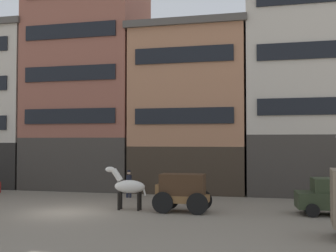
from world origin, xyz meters
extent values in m
plane|color=slate|center=(0.00, 0.00, 0.00)|extent=(120.00, 120.00, 0.00)
cube|color=#38332D|center=(-3.77, 11.38, 1.97)|extent=(8.52, 6.89, 3.94)
cube|color=brown|center=(-3.77, 11.38, 10.23)|extent=(8.52, 6.89, 12.57)
cube|color=black|center=(-3.77, 7.88, 5.51)|extent=(7.16, 0.12, 1.10)
cube|color=black|center=(-3.77, 7.88, 8.66)|extent=(7.16, 0.12, 1.10)
cube|color=black|center=(-3.77, 7.88, 11.80)|extent=(7.16, 0.12, 1.10)
cube|color=#33281E|center=(4.73, 11.38, 1.66)|extent=(8.18, 6.89, 3.31)
cube|color=#9E6B4C|center=(4.73, 11.38, 7.52)|extent=(8.18, 6.89, 8.42)
cube|color=#47423D|center=(4.73, 11.38, 11.98)|extent=(8.68, 7.39, 0.50)
cube|color=black|center=(4.73, 7.88, 5.42)|extent=(6.87, 0.12, 1.10)
cube|color=black|center=(4.73, 7.88, 9.62)|extent=(6.87, 0.12, 1.10)
cube|color=#38332D|center=(13.31, 11.38, 2.06)|extent=(8.68, 6.89, 4.12)
cube|color=#B7AD9E|center=(13.31, 11.38, 9.52)|extent=(8.68, 6.89, 10.80)
cube|color=black|center=(13.31, 7.88, 5.92)|extent=(7.29, 0.12, 1.10)
cube|color=black|center=(13.31, 7.88, 9.52)|extent=(7.29, 0.12, 1.10)
cube|color=brown|center=(5.95, 1.43, 0.70)|extent=(2.72, 1.34, 0.36)
cube|color=#3D2819|center=(5.95, 1.43, 1.43)|extent=(2.31, 1.14, 1.10)
cube|color=brown|center=(4.80, 1.45, 1.18)|extent=(0.41, 1.05, 0.50)
cylinder|color=black|center=(5.04, 0.73, 0.55)|extent=(1.10, 0.09, 1.10)
cylinder|color=black|center=(5.06, 2.15, 0.55)|extent=(1.10, 0.09, 1.10)
cylinder|color=black|center=(6.84, 0.71, 0.55)|extent=(1.10, 0.09, 1.10)
cylinder|color=black|center=(6.86, 2.13, 0.55)|extent=(1.10, 0.09, 1.10)
ellipsoid|color=beige|center=(3.05, 1.43, 1.25)|extent=(1.71, 0.62, 0.70)
cylinder|color=beige|center=(2.33, 1.44, 1.85)|extent=(0.67, 0.33, 0.76)
ellipsoid|color=beige|center=(1.93, 1.45, 2.15)|extent=(0.56, 0.25, 0.30)
cylinder|color=beige|center=(3.86, 1.42, 1.10)|extent=(0.27, 0.10, 0.65)
cylinder|color=black|center=(2.50, 1.26, 0.47)|extent=(0.14, 0.14, 0.95)
cylinder|color=black|center=(2.50, 1.62, 0.47)|extent=(0.14, 0.14, 0.95)
cylinder|color=black|center=(3.60, 1.24, 0.47)|extent=(0.14, 0.14, 0.95)
cylinder|color=black|center=(3.60, 1.60, 0.47)|extent=(0.14, 0.14, 0.95)
cube|color=#2D3823|center=(13.52, 2.29, 0.73)|extent=(3.80, 1.85, 0.80)
cube|color=#2D3823|center=(13.37, 2.28, 1.48)|extent=(1.90, 1.56, 0.70)
cylinder|color=black|center=(12.26, 3.04, 0.33)|extent=(0.67, 0.23, 0.66)
cylinder|color=black|center=(12.38, 1.37, 0.33)|extent=(0.67, 0.23, 0.66)
cylinder|color=black|center=(1.34, 6.07, 0.42)|extent=(0.16, 0.16, 0.85)
cylinder|color=black|center=(1.54, 6.07, 0.42)|extent=(0.16, 0.16, 0.85)
cylinder|color=black|center=(1.44, 6.07, 1.16)|extent=(0.44, 0.44, 0.62)
sphere|color=tan|center=(1.44, 6.07, 1.60)|extent=(0.22, 0.22, 0.22)
cylinder|color=black|center=(1.44, 6.07, 1.70)|extent=(0.28, 0.28, 0.02)
cylinder|color=black|center=(1.44, 6.07, 1.75)|extent=(0.18, 0.18, 0.09)
camera|label=1|loc=(10.17, -19.95, 3.70)|focal=44.49mm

